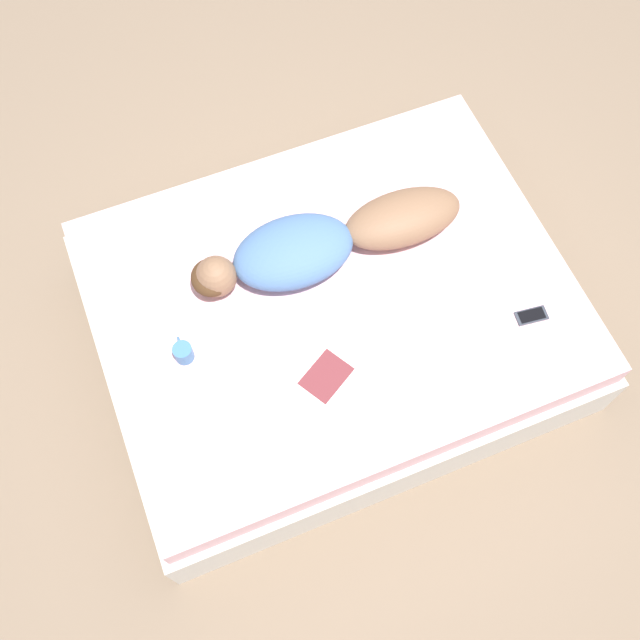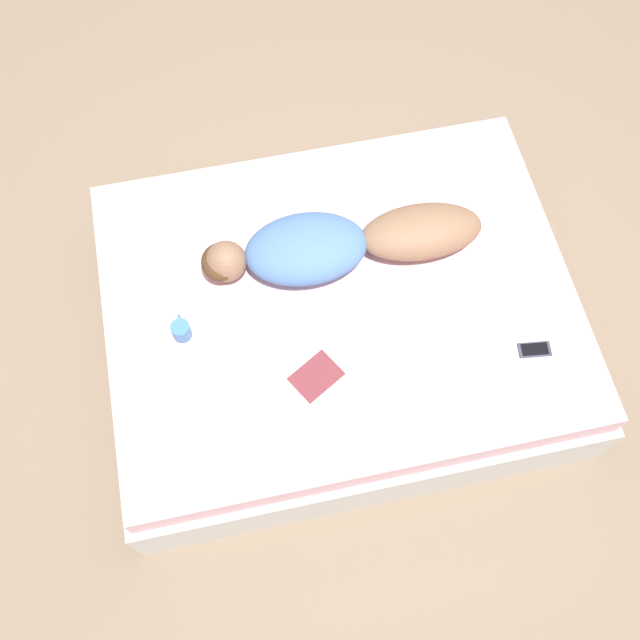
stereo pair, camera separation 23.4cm
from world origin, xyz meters
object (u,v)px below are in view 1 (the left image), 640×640
at_px(open_magazine, 347,392).
at_px(coffee_mug, 183,352).
at_px(person, 324,242).
at_px(cell_phone, 531,316).

bearing_deg(open_magazine, coffee_mug, 24.73).
height_order(person, coffee_mug, person).
bearing_deg(person, open_magazine, 167.79).
height_order(person, open_magazine, person).
bearing_deg(person, cell_phone, -129.61).
bearing_deg(coffee_mug, open_magazine, -125.28).
relative_size(person, coffee_mug, 10.66).
xyz_separation_m(person, cell_phone, (-0.63, -0.71, -0.09)).
distance_m(coffee_mug, cell_phone, 1.49).
distance_m(open_magazine, cell_phone, 0.87).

